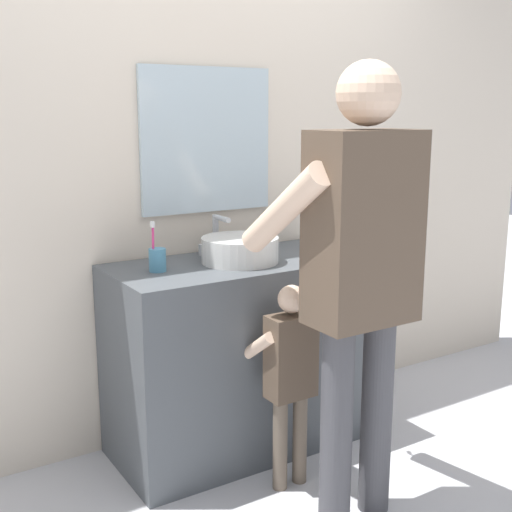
% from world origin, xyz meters
% --- Properties ---
extents(ground_plane, '(14.00, 14.00, 0.00)m').
position_xyz_m(ground_plane, '(0.00, 0.00, 0.00)').
color(ground_plane, silver).
extents(back_wall, '(4.40, 0.10, 2.70)m').
position_xyz_m(back_wall, '(0.00, 0.62, 1.35)').
color(back_wall, beige).
rests_on(back_wall, ground).
extents(vanity_cabinet, '(1.12, 0.54, 0.87)m').
position_xyz_m(vanity_cabinet, '(0.00, 0.30, 0.43)').
color(vanity_cabinet, '#4C5156').
rests_on(vanity_cabinet, ground).
extents(sink_basin, '(0.33, 0.33, 0.11)m').
position_xyz_m(sink_basin, '(0.00, 0.28, 0.92)').
color(sink_basin, silver).
rests_on(sink_basin, vanity_cabinet).
extents(faucet, '(0.18, 0.14, 0.18)m').
position_xyz_m(faucet, '(0.00, 0.49, 0.95)').
color(faucet, '#B7BABF').
rests_on(faucet, vanity_cabinet).
extents(toothbrush_cup, '(0.07, 0.07, 0.21)m').
position_xyz_m(toothbrush_cup, '(-0.37, 0.31, 0.92)').
color(toothbrush_cup, '#4C8EB2').
rests_on(toothbrush_cup, vanity_cabinet).
extents(child_toddler, '(0.26, 0.26, 0.85)m').
position_xyz_m(child_toddler, '(0.00, -0.10, 0.51)').
color(child_toddler, '#6B5B4C').
rests_on(child_toddler, ground).
extents(adult_parent, '(0.52, 0.55, 1.68)m').
position_xyz_m(adult_parent, '(0.08, -0.40, 1.01)').
color(adult_parent, '#47474C').
rests_on(adult_parent, ground).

